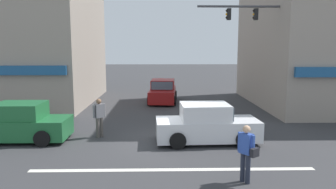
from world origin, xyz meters
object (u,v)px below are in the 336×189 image
at_px(sedan_waiting_far, 207,125).
at_px(sedan_crossing_leftbound, 163,92).
at_px(pedestrian_mid_crossing, 99,115).
at_px(sedan_approaching_near, 18,124).
at_px(utility_pole_near_left, 44,48).
at_px(traffic_light_mast, 268,41).
at_px(pedestrian_foreground_with_bag, 247,151).

height_order(sedan_waiting_far, sedan_crossing_leftbound, same).
distance_m(sedan_crossing_leftbound, pedestrian_mid_crossing, 9.38).
bearing_deg(sedan_approaching_near, sedan_crossing_leftbound, 57.56).
bearing_deg(utility_pole_near_left, sedan_approaching_near, -81.82).
distance_m(utility_pole_near_left, sedan_crossing_leftbound, 8.33).
distance_m(traffic_light_mast, sedan_crossing_leftbound, 8.27).
relative_size(utility_pole_near_left, traffic_light_mast, 1.17).
height_order(sedan_approaching_near, pedestrian_foreground_with_bag, pedestrian_foreground_with_bag).
height_order(utility_pole_near_left, traffic_light_mast, utility_pole_near_left).
height_order(traffic_light_mast, sedan_crossing_leftbound, traffic_light_mast).
height_order(traffic_light_mast, sedan_approaching_near, traffic_light_mast).
distance_m(traffic_light_mast, pedestrian_mid_crossing, 9.82).
distance_m(sedan_crossing_leftbound, pedestrian_foreground_with_bag, 14.02).
height_order(utility_pole_near_left, sedan_crossing_leftbound, utility_pole_near_left).
relative_size(traffic_light_mast, sedan_crossing_leftbound, 1.47).
bearing_deg(traffic_light_mast, sedan_approaching_near, -159.11).
bearing_deg(sedan_waiting_far, pedestrian_mid_crossing, 169.53).
relative_size(utility_pole_near_left, pedestrian_mid_crossing, 4.35).
bearing_deg(sedan_approaching_near, traffic_light_mast, 20.89).
relative_size(sedan_crossing_leftbound, sedan_approaching_near, 1.03).
distance_m(utility_pole_near_left, sedan_approaching_near, 6.57).
xyz_separation_m(pedestrian_foreground_with_bag, pedestrian_mid_crossing, (-5.03, 4.87, -0.00)).
distance_m(utility_pole_near_left, sedan_waiting_far, 10.93).
bearing_deg(sedan_waiting_far, sedan_approaching_near, 177.26).
height_order(sedan_waiting_far, pedestrian_mid_crossing, pedestrian_mid_crossing).
height_order(utility_pole_near_left, pedestrian_mid_crossing, utility_pole_near_left).
xyz_separation_m(traffic_light_mast, pedestrian_foreground_with_bag, (-3.35, -8.84, -3.22)).
relative_size(sedan_crossing_leftbound, pedestrian_foreground_with_bag, 2.52).
bearing_deg(traffic_light_mast, sedan_crossing_leftbound, 138.36).
bearing_deg(utility_pole_near_left, pedestrian_mid_crossing, -52.55).
relative_size(pedestrian_foreground_with_bag, pedestrian_mid_crossing, 1.00).
bearing_deg(pedestrian_mid_crossing, sedan_approaching_near, -171.92).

